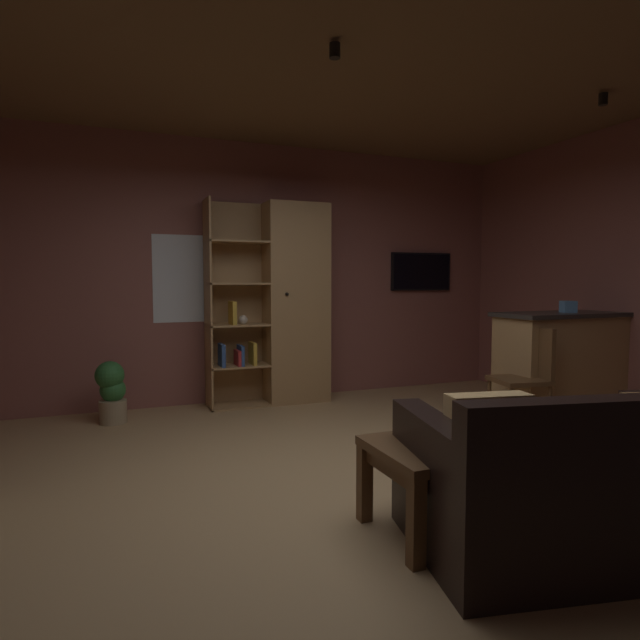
% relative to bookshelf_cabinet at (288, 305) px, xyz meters
% --- Properties ---
extents(floor, '(6.42, 5.36, 0.02)m').
position_rel_bookshelf_cabinet_xyz_m(floor, '(-0.44, -2.44, -1.08)').
color(floor, tan).
rests_on(floor, ground).
extents(wall_back, '(6.54, 0.06, 2.83)m').
position_rel_bookshelf_cabinet_xyz_m(wall_back, '(-0.44, 0.27, 0.35)').
color(wall_back, '#8E544C').
rests_on(wall_back, ground).
extents(ceiling, '(6.42, 5.36, 0.02)m').
position_rel_bookshelf_cabinet_xyz_m(ceiling, '(-0.44, -2.44, 1.77)').
color(ceiling, brown).
extents(window_pane_back, '(0.71, 0.01, 0.92)m').
position_rel_bookshelf_cabinet_xyz_m(window_pane_back, '(-1.04, 0.24, 0.28)').
color(window_pane_back, white).
extents(bookshelf_cabinet, '(1.31, 0.41, 2.16)m').
position_rel_bookshelf_cabinet_xyz_m(bookshelf_cabinet, '(0.00, 0.00, 0.00)').
color(bookshelf_cabinet, '#A87F51').
rests_on(bookshelf_cabinet, ground).
extents(kitchen_bar_counter, '(1.55, 0.57, 1.03)m').
position_rel_bookshelf_cabinet_xyz_m(kitchen_bar_counter, '(2.32, -1.69, -0.55)').
color(kitchen_bar_counter, '#A87F51').
rests_on(kitchen_bar_counter, ground).
extents(tissue_box, '(0.15, 0.15, 0.11)m').
position_rel_bookshelf_cabinet_xyz_m(tissue_box, '(2.21, -1.73, 0.02)').
color(tissue_box, '#598CBF').
rests_on(tissue_box, kitchen_bar_counter).
extents(leather_couch, '(1.71, 1.22, 0.84)m').
position_rel_bookshelf_cabinet_xyz_m(leather_couch, '(0.29, -3.63, -0.76)').
color(leather_couch, black).
rests_on(leather_couch, ground).
extents(coffee_table, '(0.63, 0.61, 0.47)m').
position_rel_bookshelf_cabinet_xyz_m(coffee_table, '(-0.27, -3.21, -0.69)').
color(coffee_table, brown).
rests_on(coffee_table, ground).
extents(table_book_0, '(0.14, 0.10, 0.02)m').
position_rel_bookshelf_cabinet_xyz_m(table_book_0, '(-0.28, -3.20, -0.58)').
color(table_book_0, '#B22D2D').
rests_on(table_book_0, coffee_table).
extents(dining_chair, '(0.49, 0.49, 0.92)m').
position_rel_bookshelf_cabinet_xyz_m(dining_chair, '(1.56, -1.92, -0.54)').
color(dining_chair, brown).
rests_on(dining_chair, ground).
extents(potted_floor_plant, '(0.28, 0.27, 0.58)m').
position_rel_bookshelf_cabinet_xyz_m(potted_floor_plant, '(-1.82, -0.23, -0.76)').
color(potted_floor_plant, '#9E896B').
rests_on(potted_floor_plant, ground).
extents(wall_mounted_tv, '(0.83, 0.06, 0.47)m').
position_rel_bookshelf_cabinet_xyz_m(wall_mounted_tv, '(1.82, 0.21, 0.38)').
color(wall_mounted_tv, black).
extents(track_light_spot_1, '(0.07, 0.07, 0.09)m').
position_rel_bookshelf_cabinet_xyz_m(track_light_spot_1, '(-0.47, -2.36, 1.69)').
color(track_light_spot_1, black).
extents(track_light_spot_2, '(0.07, 0.07, 0.09)m').
position_rel_bookshelf_cabinet_xyz_m(track_light_spot_2, '(1.85, -2.34, 1.69)').
color(track_light_spot_2, black).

